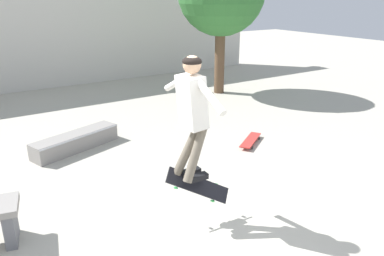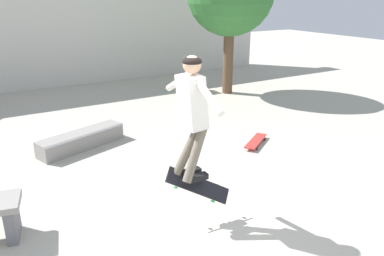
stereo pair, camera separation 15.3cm
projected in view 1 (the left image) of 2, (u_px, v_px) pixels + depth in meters
name	position (u px, v px, depth m)	size (l,w,h in m)	color
ground_plane	(247.00, 255.00, 4.18)	(40.00, 40.00, 0.00)	#B2AD9E
building_backdrop	(42.00, 27.00, 11.06)	(15.58, 0.52, 4.51)	beige
skate_ledge	(76.00, 141.00, 6.96)	(1.71, 0.94, 0.31)	gray
skater	(192.00, 108.00, 4.33)	(0.40, 1.28, 1.51)	silver
skateboard_flipping	(198.00, 185.00, 4.70)	(0.82, 0.42, 0.53)	black
skateboard_resting	(251.00, 140.00, 7.26)	(0.82, 0.64, 0.08)	red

